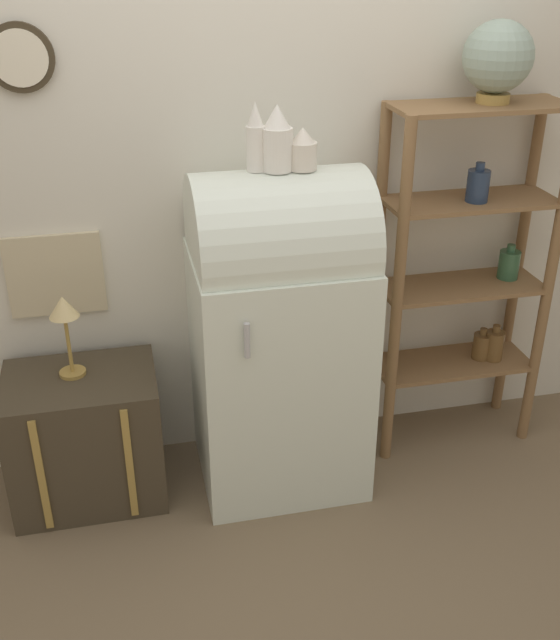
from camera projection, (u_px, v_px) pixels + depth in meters
name	position (u px, v px, depth m)	size (l,w,h in m)	color
ground_plane	(291.00, 503.00, 3.31)	(12.00, 12.00, 0.00)	#7A664C
wall_back	(260.00, 169.00, 3.20)	(7.00, 0.09, 2.70)	silver
refrigerator	(279.00, 330.00, 3.18)	(0.71, 0.65, 1.44)	silver
suitcase_trunk	(86.00, 437.00, 3.25)	(0.64, 0.47, 0.59)	#423828
shelf_unit	(467.00, 266.00, 3.40)	(0.77, 0.33, 1.62)	olive
globe	(498.00, 58.00, 3.00)	(0.29, 0.29, 0.33)	#AD8942
vase_left	(255.00, 139.00, 2.81)	(0.07, 0.07, 0.26)	white
vase_center	(277.00, 140.00, 2.81)	(0.12, 0.12, 0.25)	white
vase_right	(303.00, 150.00, 2.85)	(0.11, 0.11, 0.16)	silver
desk_lamp	(65.00, 317.00, 3.02)	(0.12, 0.12, 0.36)	#AD8942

